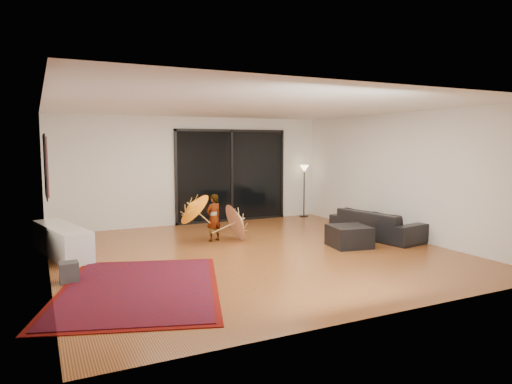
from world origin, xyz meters
TOP-DOWN VIEW (x-y plane):
  - floor at (0.00, 0.00)m, footprint 7.00×7.00m
  - ceiling at (0.00, 0.00)m, footprint 7.00×7.00m
  - wall_back at (0.00, 3.50)m, footprint 7.00×0.00m
  - wall_front at (0.00, -3.50)m, footprint 7.00×0.00m
  - wall_left at (-3.50, 0.00)m, footprint 0.00×7.00m
  - wall_right at (3.50, 0.00)m, footprint 0.00×7.00m
  - sliding_door at (1.00, 3.47)m, footprint 3.06×0.07m
  - painting at (-3.46, 1.00)m, footprint 0.04×1.28m
  - media_console at (-3.25, 1.32)m, footprint 0.94×2.03m
  - speaker at (-3.25, -0.46)m, footprint 0.27×0.27m
  - persian_rug at (-2.39, -1.23)m, footprint 3.01×3.56m
  - sofa at (2.95, 0.07)m, footprint 1.15×2.16m
  - ottoman at (1.89, -0.37)m, footprint 0.84×0.84m
  - floor_lamp at (3.10, 3.25)m, footprint 0.25×0.25m
  - child at (-0.32, 1.31)m, footprint 0.42×0.34m
  - parasol_orange at (-0.87, 1.26)m, footprint 0.65×0.76m
  - parasol_white at (0.28, 1.16)m, footprint 0.53×0.81m

SIDE VIEW (x-z plane):
  - floor at x=0.00m, z-range 0.00..0.00m
  - persian_rug at x=-2.39m, z-range 0.00..0.02m
  - speaker at x=-3.25m, z-range 0.00..0.30m
  - ottoman at x=1.89m, z-range 0.00..0.42m
  - media_console at x=-3.25m, z-range 0.00..0.55m
  - sofa at x=2.95m, z-range 0.00..0.60m
  - child at x=-0.32m, z-range 0.00..0.99m
  - parasol_white at x=0.28m, z-range 0.06..0.95m
  - parasol_orange at x=-0.87m, z-range 0.31..1.16m
  - floor_lamp at x=3.10m, z-range 0.42..1.86m
  - sliding_door at x=1.00m, z-range 0.00..2.40m
  - wall_back at x=0.00m, z-range -2.15..4.85m
  - wall_front at x=0.00m, z-range -2.15..4.85m
  - wall_left at x=-3.50m, z-range -2.15..4.85m
  - wall_right at x=3.50m, z-range -2.15..4.85m
  - painting at x=-3.46m, z-range 1.11..2.19m
  - ceiling at x=0.00m, z-range 2.70..2.70m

